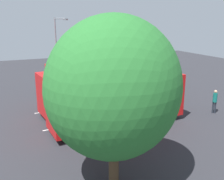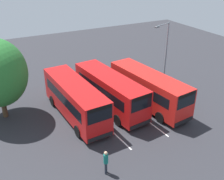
{
  "view_description": "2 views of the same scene",
  "coord_description": "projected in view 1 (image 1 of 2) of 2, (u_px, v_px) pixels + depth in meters",
  "views": [
    {
      "loc": [
        -7.98,
        -18.37,
        7.03
      ],
      "look_at": [
        0.13,
        -0.23,
        1.61
      ],
      "focal_mm": 42.21,
      "sensor_mm": 36.0,
      "label": 1
    },
    {
      "loc": [
        19.25,
        -10.16,
        13.16
      ],
      "look_at": [
        -0.98,
        0.47,
        1.69
      ],
      "focal_mm": 43.02,
      "sensor_mm": 36.0,
      "label": 2
    }
  ],
  "objects": [
    {
      "name": "ground_plane",
      "position": [
        109.0,
        109.0,
        21.17
      ],
      "size": [
        60.39,
        60.39,
        0.0
      ],
      "primitive_type": "plane",
      "color": "#2B2B30"
    },
    {
      "name": "bus_far_left",
      "position": [
        119.0,
        100.0,
        17.45
      ],
      "size": [
        9.41,
        2.95,
        3.3
      ],
      "rotation": [
        0.0,
        0.0,
        0.06
      ],
      "color": "red",
      "rests_on": "ground"
    },
    {
      "name": "lane_stripe_outer_left",
      "position": [
        119.0,
        116.0,
        19.62
      ],
      "size": [
        11.35,
        0.94,
        0.01
      ],
      "primitive_type": "cube",
      "rotation": [
        0.0,
        0.0,
        0.07
      ],
      "color": "silver",
      "rests_on": "ground"
    },
    {
      "name": "pedestrian",
      "position": [
        215.0,
        99.0,
        19.96
      ],
      "size": [
        0.45,
        0.45,
        1.83
      ],
      "rotation": [
        0.0,
        0.0,
        3.94
      ],
      "color": "#232833",
      "rests_on": "ground"
    },
    {
      "name": "bus_center_right",
      "position": [
        99.0,
        77.0,
        24.09
      ],
      "size": [
        9.49,
        3.44,
        3.3
      ],
      "rotation": [
        0.0,
        0.0,
        0.12
      ],
      "color": "red",
      "rests_on": "ground"
    },
    {
      "name": "lane_stripe_inner_left",
      "position": [
        101.0,
        103.0,
        22.73
      ],
      "size": [
        11.35,
        0.94,
        0.01
      ],
      "primitive_type": "cube",
      "rotation": [
        0.0,
        0.0,
        0.07
      ],
      "color": "silver",
      "rests_on": "ground"
    },
    {
      "name": "depot_tree",
      "position": [
        114.0,
        89.0,
        10.58
      ],
      "size": [
        5.61,
        5.05,
        7.26
      ],
      "color": "#4C3823",
      "rests_on": "ground"
    },
    {
      "name": "bus_center_left",
      "position": [
        100.0,
        88.0,
        20.52
      ],
      "size": [
        9.48,
        3.37,
        3.3
      ],
      "rotation": [
        0.0,
        0.0,
        0.11
      ],
      "color": "red",
      "rests_on": "ground"
    },
    {
      "name": "street_lamp",
      "position": [
        57.0,
        49.0,
        25.81
      ],
      "size": [
        0.84,
        2.29,
        7.12
      ],
      "rotation": [
        0.0,
        0.0,
        -1.28
      ],
      "color": "gray",
      "rests_on": "ground"
    }
  ]
}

